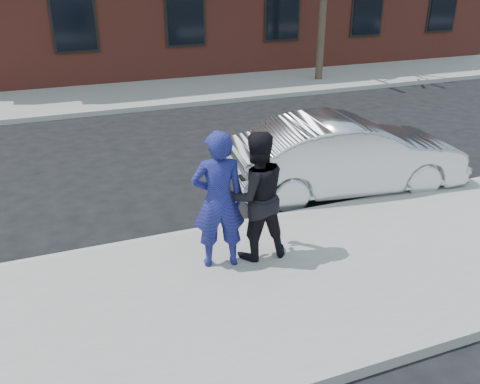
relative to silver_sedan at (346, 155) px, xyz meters
name	(u,v)px	position (x,y,z in m)	size (l,w,h in m)	color
ground	(413,249)	(-0.17, -2.30, -0.73)	(100.00, 100.00, 0.00)	black
near_sidewalk	(425,252)	(-0.17, -2.55, -0.66)	(50.00, 3.50, 0.15)	gray
near_curb	(358,204)	(-0.17, -0.75, -0.66)	(50.00, 0.10, 0.15)	#999691
far_sidewalk	(199,89)	(-0.17, 8.95, -0.66)	(50.00, 3.50, 0.15)	gray
far_curb	(216,102)	(-0.17, 7.15, -0.66)	(50.00, 0.10, 0.15)	#999691
silver_sedan	(346,155)	(0.00, 0.00, 0.00)	(1.55, 4.44, 1.46)	#B7BABF
man_hoodie	(219,200)	(-3.17, -1.82, 0.40)	(0.79, 0.60, 1.96)	navy
man_peacoat	(256,196)	(-2.61, -1.79, 0.36)	(0.94, 0.74, 1.87)	black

